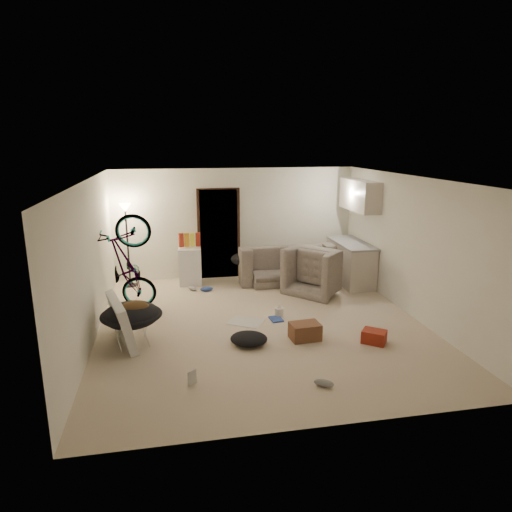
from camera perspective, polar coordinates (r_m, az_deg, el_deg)
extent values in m
cube|color=beige|center=(8.01, 0.73, -8.57)|extent=(5.50, 6.00, 0.02)
cube|color=white|center=(7.41, 0.79, 9.69)|extent=(5.50, 6.00, 0.02)
cube|color=white|center=(10.52, -2.55, 4.12)|extent=(5.50, 0.02, 2.50)
cube|color=white|center=(4.85, 8.01, -8.34)|extent=(5.50, 0.02, 2.50)
cube|color=white|center=(7.57, -20.16, -0.77)|extent=(0.02, 6.00, 2.50)
cube|color=white|center=(8.59, 19.10, 1.03)|extent=(0.02, 6.00, 2.50)
cube|color=black|center=(10.47, -4.68, 2.76)|extent=(0.85, 0.10, 2.04)
cube|color=black|center=(10.44, -4.66, 2.73)|extent=(0.97, 0.04, 2.10)
cylinder|color=black|center=(10.39, -15.41, -3.53)|extent=(0.28, 0.28, 0.03)
cylinder|color=black|center=(10.18, -15.72, 0.95)|extent=(0.04, 0.04, 1.70)
cone|color=#FFE0A5|center=(10.02, -16.05, 5.80)|extent=(0.24, 0.24, 0.18)
cube|color=beige|center=(10.38, 11.73, -0.89)|extent=(0.60, 1.50, 0.88)
cube|color=gray|center=(10.27, 11.86, 1.59)|extent=(0.64, 1.54, 0.04)
cube|color=beige|center=(10.15, 12.84, 7.41)|extent=(0.38, 1.40, 0.65)
imported|color=#313832|center=(10.39, 3.59, -1.32)|extent=(2.18, 0.91, 0.63)
imported|color=#313832|center=(9.72, 8.01, -2.28)|extent=(1.44, 1.45, 0.71)
imported|color=black|center=(8.81, -15.66, -3.49)|extent=(1.94, 0.98, 1.08)
imported|color=maroon|center=(6.21, -8.46, -15.77)|extent=(0.24, 0.25, 0.02)
cube|color=white|center=(10.15, -8.23, -1.24)|extent=(0.51, 0.51, 0.82)
cube|color=maroon|center=(10.01, -9.32, 1.97)|extent=(0.11, 0.09, 0.30)
cube|color=orange|center=(10.01, -8.64, 2.00)|extent=(0.11, 0.08, 0.30)
cube|color=yellow|center=(10.02, -7.95, 2.03)|extent=(0.10, 0.08, 0.30)
cube|color=maroon|center=(10.02, -7.27, 2.06)|extent=(0.10, 0.07, 0.30)
cylinder|color=silver|center=(7.45, -15.18, -9.02)|extent=(0.62, 0.62, 0.44)
ellipsoid|color=black|center=(7.35, -15.32, -7.11)|extent=(0.87, 0.87, 0.37)
torus|color=black|center=(7.35, -15.32, -7.11)|extent=(0.94, 0.94, 0.07)
ellipsoid|color=#483119|center=(7.28, -15.00, -6.37)|extent=(0.55, 0.49, 0.22)
ellipsoid|color=black|center=(10.14, -1.60, -0.36)|extent=(0.62, 0.53, 0.28)
cube|color=silver|center=(7.45, -16.47, -7.88)|extent=(0.57, 1.15, 0.75)
cube|color=brown|center=(7.44, 6.15, -9.33)|extent=(0.49, 0.37, 0.27)
cube|color=maroon|center=(7.51, 14.54, -9.73)|extent=(0.44, 0.43, 0.21)
cylinder|color=silver|center=(8.33, 2.90, -7.00)|extent=(0.16, 0.16, 0.16)
cone|color=silver|center=(8.29, 2.91, -6.26)|extent=(0.09, 0.09, 0.07)
cube|color=beige|center=(8.10, -1.30, -8.21)|extent=(0.73, 0.69, 0.01)
cube|color=#2A4598|center=(8.19, 2.52, -7.88)|extent=(0.23, 0.30, 0.03)
cube|color=silver|center=(7.48, -0.27, -10.13)|extent=(0.32, 0.35, 0.03)
ellipsoid|color=#2A4598|center=(9.71, -6.20, -4.12)|extent=(0.28, 0.12, 0.10)
ellipsoid|color=slate|center=(9.79, -7.91, -4.05)|extent=(0.24, 0.26, 0.09)
ellipsoid|color=slate|center=(6.19, 8.49, -15.45)|extent=(0.28, 0.23, 0.10)
ellipsoid|color=black|center=(7.23, -0.90, -10.31)|extent=(0.72, 0.67, 0.19)
ellipsoid|color=black|center=(10.42, 0.33, -2.60)|extent=(0.64, 0.61, 0.15)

